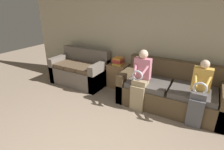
{
  "coord_description": "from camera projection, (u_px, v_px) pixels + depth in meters",
  "views": [
    {
      "loc": [
        1.15,
        -1.13,
        2.09
      ],
      "look_at": [
        -0.48,
        1.77,
        0.73
      ],
      "focal_mm": 28.0,
      "sensor_mm": 36.0,
      "label": 1
    }
  ],
  "objects": [
    {
      "name": "wall_back",
      "position": [
        155.0,
        41.0,
        4.15
      ],
      "size": [
        7.68,
        0.06,
        2.55
      ],
      "color": "#BCB293",
      "rests_on": "ground_plane"
    },
    {
      "name": "couch_main",
      "position": [
        170.0,
        91.0,
        3.78
      ],
      "size": [
        2.12,
        0.98,
        0.94
      ],
      "color": "brown",
      "rests_on": "ground_plane"
    },
    {
      "name": "couch_side",
      "position": [
        81.0,
        71.0,
        4.9
      ],
      "size": [
        1.5,
        0.86,
        0.94
      ],
      "color": "#70665B",
      "rests_on": "ground_plane"
    },
    {
      "name": "child_left_seated",
      "position": [
        141.0,
        78.0,
        3.57
      ],
      "size": [
        0.35,
        0.38,
        1.26
      ],
      "color": "tan",
      "rests_on": "ground_plane"
    },
    {
      "name": "child_right_seated",
      "position": [
        199.0,
        92.0,
        3.07
      ],
      "size": [
        0.32,
        0.37,
        1.22
      ],
      "color": "#56565B",
      "rests_on": "ground_plane"
    },
    {
      "name": "side_shelf",
      "position": [
        118.0,
        75.0,
        4.67
      ],
      "size": [
        0.5,
        0.44,
        0.63
      ],
      "color": "olive",
      "rests_on": "ground_plane"
    },
    {
      "name": "book_stack",
      "position": [
        118.0,
        61.0,
        4.51
      ],
      "size": [
        0.26,
        0.27,
        0.19
      ],
      "color": "gold",
      "rests_on": "side_shelf"
    }
  ]
}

